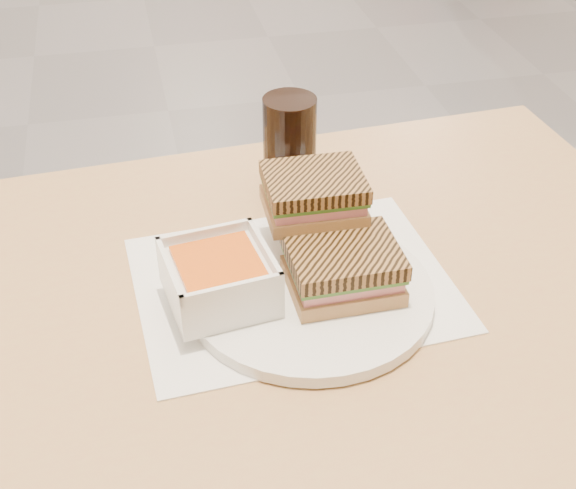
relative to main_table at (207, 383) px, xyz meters
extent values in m
cube|color=tan|center=(0.00, 0.00, 0.10)|extent=(1.24, 0.78, 0.03)
cylinder|color=tan|center=(0.53, 0.34, -0.28)|extent=(0.06, 0.06, 0.72)
cube|color=white|center=(0.11, 0.02, 0.11)|extent=(0.37, 0.30, 0.00)
cylinder|color=white|center=(0.12, -0.01, 0.12)|extent=(0.27, 0.27, 0.01)
cube|color=white|center=(0.02, 0.00, 0.15)|extent=(0.12, 0.12, 0.05)
cube|color=#E05C0F|center=(0.02, 0.00, 0.18)|extent=(0.10, 0.10, 0.01)
cube|color=white|center=(0.07, 0.00, 0.18)|extent=(0.02, 0.11, 0.01)
cube|color=white|center=(-0.03, -0.01, 0.18)|extent=(0.02, 0.11, 0.01)
cube|color=white|center=(0.01, 0.05, 0.18)|extent=(0.11, 0.02, 0.01)
cube|color=white|center=(0.03, -0.06, 0.18)|extent=(0.11, 0.02, 0.01)
cube|color=tan|center=(0.16, -0.01, 0.14)|extent=(0.12, 0.10, 0.02)
cube|color=#D77F80|center=(0.16, -0.01, 0.15)|extent=(0.11, 0.09, 0.01)
cube|color=#386B23|center=(0.16, -0.01, 0.16)|extent=(0.12, 0.10, 0.01)
cube|color=brown|center=(0.16, -0.01, 0.18)|extent=(0.12, 0.10, 0.02)
cube|color=tan|center=(0.14, 0.06, 0.19)|extent=(0.11, 0.09, 0.02)
cube|color=#D77F80|center=(0.14, 0.06, 0.20)|extent=(0.10, 0.09, 0.01)
cube|color=#386B23|center=(0.14, 0.06, 0.21)|extent=(0.11, 0.09, 0.01)
cube|color=brown|center=(0.14, 0.06, 0.22)|extent=(0.11, 0.09, 0.02)
cylinder|color=black|center=(0.14, 0.20, 0.19)|extent=(0.07, 0.07, 0.15)
camera|label=1|loc=(-0.05, -0.67, 0.69)|focal=49.49mm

